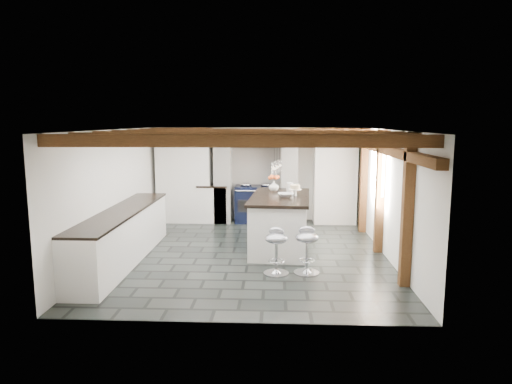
{
  "coord_description": "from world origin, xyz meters",
  "views": [
    {
      "loc": [
        0.48,
        -8.27,
        2.45
      ],
      "look_at": [
        0.1,
        0.4,
        1.1
      ],
      "focal_mm": 32.0,
      "sensor_mm": 36.0,
      "label": 1
    }
  ],
  "objects_px": {
    "range_cooker": "(256,203)",
    "kitchen_island": "(280,222)",
    "bar_stool_near": "(307,245)",
    "bar_stool_far": "(277,246)"
  },
  "relations": [
    {
      "from": "bar_stool_near",
      "to": "bar_stool_far",
      "type": "distance_m",
      "value": 0.49
    },
    {
      "from": "range_cooker",
      "to": "bar_stool_far",
      "type": "relative_size",
      "value": 1.31
    },
    {
      "from": "range_cooker",
      "to": "kitchen_island",
      "type": "bearing_deg",
      "value": -76.32
    },
    {
      "from": "range_cooker",
      "to": "bar_stool_far",
      "type": "bearing_deg",
      "value": -82.58
    },
    {
      "from": "range_cooker",
      "to": "kitchen_island",
      "type": "relative_size",
      "value": 0.46
    },
    {
      "from": "kitchen_island",
      "to": "bar_stool_near",
      "type": "height_order",
      "value": "kitchen_island"
    },
    {
      "from": "bar_stool_far",
      "to": "range_cooker",
      "type": "bearing_deg",
      "value": 119.22
    },
    {
      "from": "range_cooker",
      "to": "bar_stool_near",
      "type": "distance_m",
      "value": 3.92
    },
    {
      "from": "bar_stool_near",
      "to": "bar_stool_far",
      "type": "bearing_deg",
      "value": -171.66
    },
    {
      "from": "kitchen_island",
      "to": "bar_stool_far",
      "type": "relative_size",
      "value": 2.85
    }
  ]
}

